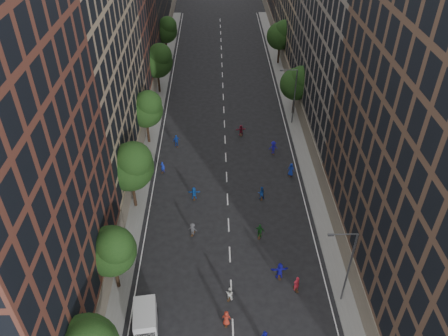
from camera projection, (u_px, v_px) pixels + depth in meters
name	position (u px, v px, depth m)	size (l,w,h in m)	color
ground	(225.00, 141.00, 64.53)	(240.00, 240.00, 0.00)	black
sidewalk_left	(150.00, 116.00, 70.27)	(4.00, 105.00, 0.15)	slate
sidewalk_right	(298.00, 115.00, 70.67)	(4.00, 105.00, 0.15)	slate
bldg_left_b	(61.00, 44.00, 49.99)	(14.00, 26.00, 34.00)	#937C60
bldg_left_c	(105.00, 8.00, 70.16)	(14.00, 20.00, 28.00)	#592D22
bldg_right_b	(367.00, 20.00, 58.11)	(14.00, 28.00, 33.00)	#6C6259
tree_left_1	(112.00, 249.00, 40.13)	(4.80, 4.80, 8.21)	black
tree_left_2	(131.00, 165.00, 49.21)	(5.60, 5.60, 9.45)	black
tree_left_3	(146.00, 108.00, 60.73)	(5.00, 5.00, 8.58)	black
tree_left_4	(158.00, 60.00, 73.32)	(5.40, 5.40, 9.08)	black
tree_left_5	(166.00, 29.00, 86.37)	(4.80, 4.80, 8.33)	black
tree_right_a	(297.00, 82.00, 67.60)	(5.00, 5.00, 8.39)	black
tree_right_b	(281.00, 34.00, 83.37)	(5.20, 5.20, 8.83)	black
streetlamp_near	(347.00, 264.00, 39.23)	(2.64, 0.22, 9.06)	#595B60
streetlamp_far	(293.00, 94.00, 65.58)	(2.64, 0.22, 9.06)	#595B60
cargo_van	(146.00, 323.00, 38.83)	(2.66, 4.75, 2.41)	#B9B9BB
skater_0	(138.00, 329.00, 38.73)	(0.90, 0.59, 1.85)	#17139E
skater_5	(280.00, 271.00, 43.92)	(1.80, 0.57, 1.94)	#16139D
skater_6	(226.00, 318.00, 39.70)	(0.84, 0.54, 1.71)	maroon
skater_7	(296.00, 284.00, 42.71)	(0.67, 0.44, 1.83)	maroon
skater_8	(230.00, 293.00, 41.98)	(0.75, 0.59, 1.55)	silver
skater_9	(193.00, 229.00, 48.90)	(1.00, 0.58, 1.55)	#46474B
skater_10	(260.00, 231.00, 48.44)	(1.09, 0.45, 1.86)	#206C27
skater_11	(194.00, 193.00, 53.76)	(1.56, 0.50, 1.68)	#154DAC
skater_12	(291.00, 170.00, 57.49)	(0.89, 0.58, 1.81)	#132C9E
skater_13	(163.00, 167.00, 58.14)	(0.58, 0.38, 1.58)	#162CB2
skater_14	(261.00, 193.00, 53.75)	(0.85, 0.66, 1.75)	#1542AB
skater_15	(273.00, 148.00, 61.50)	(1.25, 0.72, 1.94)	#18139F
skater_16	(176.00, 141.00, 62.98)	(1.08, 0.45, 1.84)	#123496
skater_17	(241.00, 131.00, 65.36)	(1.58, 0.50, 1.70)	maroon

